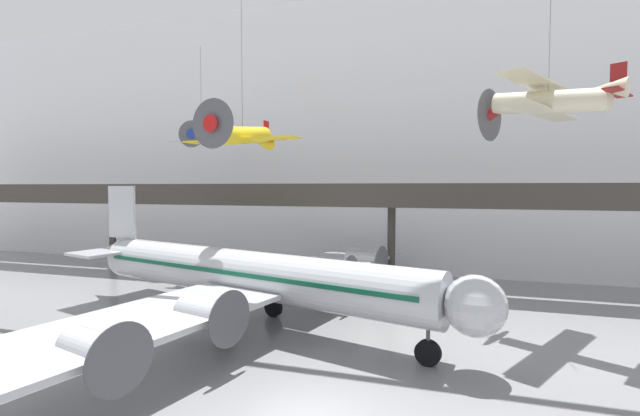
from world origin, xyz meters
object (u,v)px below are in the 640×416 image
Objects in this scene: suspended_plane_white_twin at (202,138)px; suspended_plane_yellow_lowwing at (243,136)px; airliner_silver_main at (246,275)px; suspended_plane_cream_biplane at (548,101)px.

suspended_plane_white_twin is 0.90× the size of suspended_plane_yellow_lowwing.
airliner_silver_main is 3.19× the size of suspended_plane_yellow_lowwing.
suspended_plane_cream_biplane is 20.32m from suspended_plane_yellow_lowwing.
airliner_silver_main is 21.04m from suspended_plane_cream_biplane.
suspended_plane_white_twin is at bearing 145.82° from airliner_silver_main.
suspended_plane_cream_biplane is 30.56m from suspended_plane_white_twin.
suspended_plane_white_twin reaches higher than airliner_silver_main.
suspended_plane_cream_biplane is 1.07× the size of suspended_plane_white_twin.
airliner_silver_main is 3.29× the size of suspended_plane_cream_biplane.
suspended_plane_white_twin is 12.22m from suspended_plane_yellow_lowwing.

